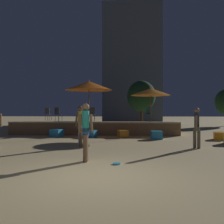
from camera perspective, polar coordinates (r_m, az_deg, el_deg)
name	(u,v)px	position (r m, az deg, el deg)	size (l,w,h in m)	color
ground_plane	(94,177)	(5.88, -4.17, -14.66)	(120.00, 120.00, 0.00)	tan
wooden_deck	(95,128)	(16.57, -3.80, -3.64)	(10.61, 2.64, 0.83)	olive
patio_umbrella_0	(150,92)	(15.25, 8.78, 4.55)	(2.40, 2.40, 2.95)	brown
patio_umbrella_1	(89,86)	(15.31, -5.32, 5.99)	(2.87, 2.87, 3.39)	brown
cube_seat_0	(92,134)	(14.29, -4.66, -4.98)	(0.61, 0.61, 0.41)	#2D9EDB
cube_seat_1	(123,134)	(14.21, 2.52, -5.00)	(0.70, 0.70, 0.41)	orange
cube_seat_2	(57,133)	(14.91, -12.49, -4.70)	(0.80, 0.80, 0.44)	#2D9EDB
cube_seat_3	(220,136)	(14.36, 23.46, -5.02)	(0.74, 0.74, 0.38)	orange
cube_seat_4	(156,135)	(13.57, 10.13, -5.21)	(0.59, 0.59, 0.44)	#2D9EDB
person_1	(80,125)	(10.56, -7.27, -2.91)	(0.44, 0.28, 1.71)	brown
person_2	(197,127)	(10.60, 18.81, -3.22)	(0.28, 0.48, 1.63)	#72664C
person_3	(86,130)	(7.47, -6.04, -4.08)	(0.46, 0.30, 1.74)	brown
bistro_chair_0	(48,113)	(17.64, -14.49, -0.17)	(0.42, 0.42, 0.90)	#47474C
bistro_chair_1	(58,113)	(16.25, -12.31, -0.20)	(0.45, 0.46, 0.90)	#2D3338
bistro_chair_2	(149,113)	(16.96, 8.42, -0.18)	(0.46, 0.46, 0.90)	#1E4C47
bistro_chair_3	(92,113)	(16.69, -4.54, -0.18)	(0.40, 0.40, 0.90)	#2D3338
frisbee_disc	(117,164)	(7.20, 1.07, -11.72)	(0.23, 0.23, 0.03)	#33B2D8
background_tree_0	(141,96)	(23.94, 6.71, 3.60)	(2.69, 2.69, 4.39)	#3D2B1C
distant_building	(132,65)	(33.10, 4.57, 10.66)	(7.37, 4.40, 14.94)	#4C5666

